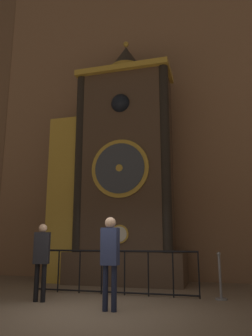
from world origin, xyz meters
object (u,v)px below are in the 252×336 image
clock_tower (116,173)px  stanchion_post (221,284)px  visitor_far (110,253)px  visitor_near (42,254)px

clock_tower → stanchion_post: clock_tower is taller
stanchion_post → clock_tower: bearing=147.4°
clock_tower → visitor_far: bearing=-74.1°
visitor_near → stanchion_post: size_ratio=1.60×
visitor_near → stanchion_post: bearing=2.4°
clock_tower → visitor_far: clock_tower is taller
visitor_near → visitor_far: size_ratio=0.95×
clock_tower → stanchion_post: 5.00m
visitor_far → stanchion_post: 2.93m
clock_tower → visitor_near: bearing=-101.6°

